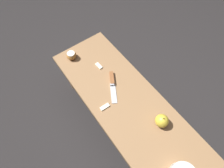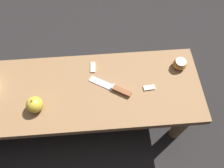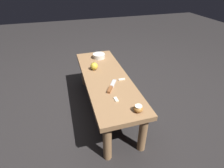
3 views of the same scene
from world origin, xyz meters
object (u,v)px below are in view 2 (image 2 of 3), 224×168
at_px(knife, 116,89).
at_px(apple_cut, 180,64).
at_px(wooden_bench, 77,96).
at_px(apple_whole, 35,105).

distance_m(knife, apple_cut, 0.34).
relative_size(wooden_bench, apple_whole, 14.47).
height_order(wooden_bench, apple_cut, apple_cut).
height_order(knife, apple_whole, apple_whole).
xyz_separation_m(knife, apple_whole, (0.36, 0.06, 0.03)).
distance_m(apple_whole, apple_cut, 0.70).
height_order(wooden_bench, apple_whole, apple_whole).
bearing_deg(apple_whole, apple_cut, -166.26).
bearing_deg(wooden_bench, knife, 176.70).
bearing_deg(apple_whole, wooden_bench, -156.17).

